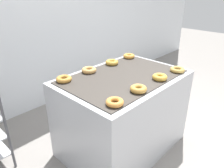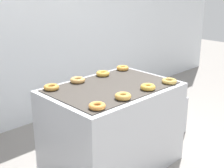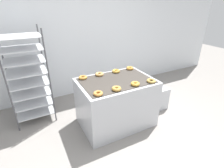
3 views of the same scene
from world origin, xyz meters
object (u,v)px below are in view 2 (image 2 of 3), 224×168
at_px(donut_far_right, 123,68).
at_px(donut_near_midright, 148,87).
at_px(donut_near_midleft, 123,96).
at_px(donut_far_midright, 103,74).
at_px(donut_far_midleft, 78,80).
at_px(donut_far_left, 51,87).
at_px(donut_near_left, 97,106).
at_px(glaze_bin, 166,114).
at_px(fryer_machine, 112,127).
at_px(donut_near_right, 169,81).

bearing_deg(donut_far_right, donut_near_midright, -116.18).
relative_size(donut_near_midleft, donut_far_right, 1.03).
relative_size(donut_near_midright, donut_far_midright, 0.98).
relative_size(donut_far_midleft, donut_far_midright, 1.04).
bearing_deg(donut_far_left, donut_near_midright, -44.05).
height_order(donut_near_left, donut_near_midleft, donut_near_midleft).
relative_size(glaze_bin, donut_far_right, 3.33).
relative_size(donut_near_midleft, donut_far_left, 0.99).
distance_m(glaze_bin, donut_far_right, 0.87).
relative_size(fryer_machine, donut_near_midright, 8.92).
bearing_deg(donut_near_right, donut_far_left, 145.75).
xyz_separation_m(glaze_bin, donut_far_left, (-1.46, 0.23, 0.64)).
bearing_deg(donut_near_right, fryer_machine, 145.49).
bearing_deg(donut_far_midright, donut_near_right, -64.54).
relative_size(donut_near_midright, donut_far_midleft, 0.94).
bearing_deg(fryer_machine, donut_near_right, -34.51).
height_order(glaze_bin, donut_near_midright, donut_near_midright).
height_order(glaze_bin, donut_far_left, donut_far_left).
bearing_deg(donut_far_midright, fryer_machine, -117.92).
bearing_deg(donut_far_midright, donut_near_midright, -89.74).
xyz_separation_m(donut_far_midright, donut_far_right, (0.30, 0.01, -0.00)).
distance_m(donut_near_right, donut_far_right, 0.63).
bearing_deg(donut_far_midright, donut_far_right, 1.95).
height_order(fryer_machine, donut_far_right, donut_far_right).
height_order(donut_near_midleft, donut_far_left, donut_near_midleft).
bearing_deg(donut_far_left, donut_near_right, -34.25).
xyz_separation_m(donut_far_left, donut_far_midright, (0.62, -0.00, 0.00)).
xyz_separation_m(donut_near_midleft, donut_far_right, (0.63, 0.62, -0.00)).
relative_size(fryer_machine, donut_far_right, 9.09).
height_order(fryer_machine, glaze_bin, fryer_machine).
bearing_deg(donut_near_midright, donut_far_midleft, 118.19).
bearing_deg(donut_far_right, donut_near_left, -145.89).
height_order(donut_far_left, donut_far_midright, donut_far_midright).
relative_size(donut_near_midleft, donut_far_midright, 0.99).
relative_size(donut_near_right, donut_far_left, 1.02).
height_order(fryer_machine, donut_far_midleft, donut_far_midleft).
xyz_separation_m(glaze_bin, donut_far_midright, (-0.84, 0.22, 0.64)).
distance_m(glaze_bin, donut_near_left, 1.63).
height_order(glaze_bin, donut_near_midleft, donut_near_midleft).
height_order(donut_near_left, donut_near_right, donut_near_left).
bearing_deg(glaze_bin, donut_far_midleft, 168.73).
distance_m(donut_near_left, donut_far_left, 0.62).
xyz_separation_m(donut_near_left, donut_near_right, (0.91, -0.01, -0.00)).
bearing_deg(donut_far_right, donut_far_midleft, -179.67).
relative_size(donut_near_right, donut_far_midright, 1.03).
xyz_separation_m(donut_near_midleft, donut_far_left, (-0.29, 0.61, -0.00)).
bearing_deg(fryer_machine, donut_near_midleft, -118.75).
xyz_separation_m(donut_near_midleft, donut_far_midright, (0.33, 0.61, -0.00)).
relative_size(fryer_machine, donut_far_midright, 8.74).
bearing_deg(donut_near_right, glaze_bin, 35.95).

